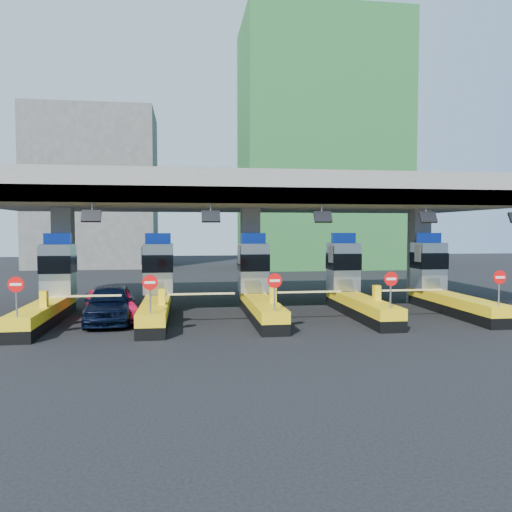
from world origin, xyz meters
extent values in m
plane|color=black|center=(0.00, 0.00, 0.00)|extent=(120.00, 120.00, 0.00)
cube|color=slate|center=(0.00, 3.00, 6.25)|extent=(28.00, 12.00, 1.50)
cube|color=#4C4C49|center=(0.00, -2.70, 5.85)|extent=(28.00, 0.60, 0.70)
cube|color=slate|center=(-10.00, 3.00, 2.75)|extent=(1.00, 1.00, 5.50)
cube|color=slate|center=(0.00, 3.00, 2.75)|extent=(1.00, 1.00, 5.50)
cube|color=slate|center=(10.00, 3.00, 2.75)|extent=(1.00, 1.00, 5.50)
cylinder|color=slate|center=(-7.50, -2.70, 5.25)|extent=(0.06, 0.06, 0.50)
cube|color=black|center=(-7.50, -2.90, 4.90)|extent=(0.80, 0.38, 0.54)
cylinder|color=slate|center=(-2.50, -2.70, 5.25)|extent=(0.06, 0.06, 0.50)
cube|color=black|center=(-2.50, -2.90, 4.90)|extent=(0.80, 0.38, 0.54)
cylinder|color=slate|center=(2.50, -2.70, 5.25)|extent=(0.06, 0.06, 0.50)
cube|color=black|center=(2.50, -2.90, 4.90)|extent=(0.80, 0.38, 0.54)
cylinder|color=slate|center=(7.50, -2.70, 5.25)|extent=(0.06, 0.06, 0.50)
cube|color=black|center=(7.50, -2.90, 4.90)|extent=(0.80, 0.38, 0.54)
cube|color=black|center=(-10.00, -1.00, 0.25)|extent=(1.20, 8.00, 0.50)
cube|color=#E5B70C|center=(-10.00, -1.00, 0.75)|extent=(1.20, 8.00, 0.50)
cube|color=#9EA3A8|center=(-10.00, 1.80, 2.30)|extent=(1.50, 1.50, 2.60)
cube|color=black|center=(-10.00, 1.78, 2.60)|extent=(1.56, 1.56, 0.90)
cube|color=#0C2DBF|center=(-10.00, 1.80, 3.88)|extent=(1.30, 0.35, 0.55)
cube|color=white|center=(-10.80, 1.50, 3.00)|extent=(0.06, 0.70, 0.90)
cylinder|color=slate|center=(-10.00, -4.60, 1.65)|extent=(0.07, 0.07, 1.30)
cylinder|color=red|center=(-10.00, -4.63, 2.25)|extent=(0.60, 0.04, 0.60)
cube|color=white|center=(-10.00, -4.65, 2.25)|extent=(0.42, 0.02, 0.10)
cube|color=#E5B70C|center=(-9.65, -2.20, 1.35)|extent=(0.30, 0.35, 0.70)
cube|color=white|center=(-8.00, -2.20, 1.45)|extent=(3.20, 0.08, 0.08)
cube|color=black|center=(-5.00, -1.00, 0.25)|extent=(1.20, 8.00, 0.50)
cube|color=#E5B70C|center=(-5.00, -1.00, 0.75)|extent=(1.20, 8.00, 0.50)
cube|color=#9EA3A8|center=(-5.00, 1.80, 2.30)|extent=(1.50, 1.50, 2.60)
cube|color=black|center=(-5.00, 1.78, 2.60)|extent=(1.56, 1.56, 0.90)
cube|color=#0C2DBF|center=(-5.00, 1.80, 3.88)|extent=(1.30, 0.35, 0.55)
cube|color=white|center=(-5.80, 1.50, 3.00)|extent=(0.06, 0.70, 0.90)
cylinder|color=slate|center=(-5.00, -4.60, 1.65)|extent=(0.07, 0.07, 1.30)
cylinder|color=red|center=(-5.00, -4.63, 2.25)|extent=(0.60, 0.04, 0.60)
cube|color=white|center=(-5.00, -4.65, 2.25)|extent=(0.42, 0.02, 0.10)
cube|color=#E5B70C|center=(-4.65, -2.20, 1.35)|extent=(0.30, 0.35, 0.70)
cube|color=white|center=(-3.00, -2.20, 1.45)|extent=(3.20, 0.08, 0.08)
cube|color=black|center=(0.00, -1.00, 0.25)|extent=(1.20, 8.00, 0.50)
cube|color=#E5B70C|center=(0.00, -1.00, 0.75)|extent=(1.20, 8.00, 0.50)
cube|color=#9EA3A8|center=(0.00, 1.80, 2.30)|extent=(1.50, 1.50, 2.60)
cube|color=black|center=(0.00, 1.78, 2.60)|extent=(1.56, 1.56, 0.90)
cube|color=#0C2DBF|center=(0.00, 1.80, 3.88)|extent=(1.30, 0.35, 0.55)
cube|color=white|center=(-0.80, 1.50, 3.00)|extent=(0.06, 0.70, 0.90)
cylinder|color=slate|center=(0.00, -4.60, 1.65)|extent=(0.07, 0.07, 1.30)
cylinder|color=red|center=(0.00, -4.63, 2.25)|extent=(0.60, 0.04, 0.60)
cube|color=white|center=(0.00, -4.65, 2.25)|extent=(0.42, 0.02, 0.10)
cube|color=#E5B70C|center=(0.35, -2.20, 1.35)|extent=(0.30, 0.35, 0.70)
cube|color=white|center=(2.00, -2.20, 1.45)|extent=(3.20, 0.08, 0.08)
cube|color=black|center=(5.00, -1.00, 0.25)|extent=(1.20, 8.00, 0.50)
cube|color=#E5B70C|center=(5.00, -1.00, 0.75)|extent=(1.20, 8.00, 0.50)
cube|color=#9EA3A8|center=(5.00, 1.80, 2.30)|extent=(1.50, 1.50, 2.60)
cube|color=black|center=(5.00, 1.78, 2.60)|extent=(1.56, 1.56, 0.90)
cube|color=#0C2DBF|center=(5.00, 1.80, 3.88)|extent=(1.30, 0.35, 0.55)
cube|color=white|center=(4.20, 1.50, 3.00)|extent=(0.06, 0.70, 0.90)
cylinder|color=slate|center=(5.00, -4.60, 1.65)|extent=(0.07, 0.07, 1.30)
cylinder|color=red|center=(5.00, -4.63, 2.25)|extent=(0.60, 0.04, 0.60)
cube|color=white|center=(5.00, -4.65, 2.25)|extent=(0.42, 0.02, 0.10)
cube|color=#E5B70C|center=(5.35, -2.20, 1.35)|extent=(0.30, 0.35, 0.70)
cube|color=white|center=(7.00, -2.20, 1.45)|extent=(3.20, 0.08, 0.08)
cube|color=black|center=(10.00, -1.00, 0.25)|extent=(1.20, 8.00, 0.50)
cube|color=#E5B70C|center=(10.00, -1.00, 0.75)|extent=(1.20, 8.00, 0.50)
cube|color=#9EA3A8|center=(10.00, 1.80, 2.30)|extent=(1.50, 1.50, 2.60)
cube|color=black|center=(10.00, 1.78, 2.60)|extent=(1.56, 1.56, 0.90)
cube|color=#0C2DBF|center=(10.00, 1.80, 3.88)|extent=(1.30, 0.35, 0.55)
cube|color=white|center=(9.20, 1.50, 3.00)|extent=(0.06, 0.70, 0.90)
cylinder|color=slate|center=(10.00, -4.60, 1.65)|extent=(0.07, 0.07, 1.30)
cylinder|color=red|center=(10.00, -4.63, 2.25)|extent=(0.60, 0.04, 0.60)
cube|color=white|center=(10.00, -4.65, 2.25)|extent=(0.42, 0.02, 0.10)
cube|color=#E5B70C|center=(10.35, -2.20, 1.35)|extent=(0.30, 0.35, 0.70)
cube|color=white|center=(12.00, -2.20, 1.45)|extent=(3.20, 0.08, 0.08)
cube|color=#1E5926|center=(12.00, 32.00, 14.00)|extent=(18.00, 12.00, 28.00)
cube|color=#4C4C49|center=(-14.00, 36.00, 9.00)|extent=(14.00, 10.00, 18.00)
imported|color=black|center=(-7.10, -0.71, 0.89)|extent=(2.41, 5.35, 1.78)
imported|color=#B90E37|center=(-7.10, -0.51, 0.74)|extent=(2.97, 4.73, 1.47)
camera|label=1|loc=(-3.64, -24.59, 4.32)|focal=35.00mm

